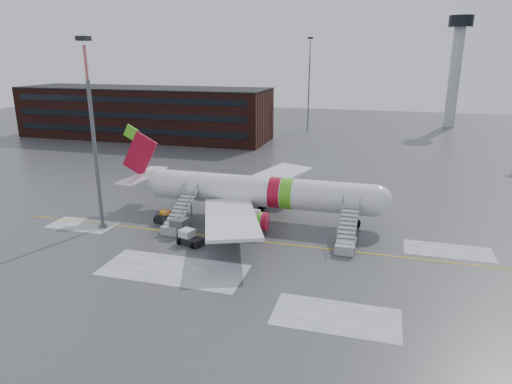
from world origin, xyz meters
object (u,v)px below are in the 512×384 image
(uld_container, at_px, (179,227))
(airstair_aft, at_px, (177,221))
(airliner, at_px, (253,191))
(airstair_fwd, at_px, (347,239))
(pushback_tug, at_px, (189,238))
(light_mast_near, at_px, (93,133))
(baggage_tractor, at_px, (166,218))

(uld_container, bearing_deg, airstair_aft, 123.71)
(airliner, relative_size, airstair_aft, 4.55)
(airstair_fwd, xyz_separation_m, pushback_tug, (-16.60, -3.61, -0.36))
(uld_container, bearing_deg, pushback_tug, -45.12)
(airstair_fwd, xyz_separation_m, light_mast_near, (-28.63, -1.88, 10.32))
(airliner, relative_size, baggage_tractor, 11.70)
(airliner, relative_size, light_mast_near, 1.61)
(pushback_tug, height_order, uld_container, uld_container)
(airliner, relative_size, pushback_tug, 11.25)
(pushback_tug, bearing_deg, airliner, 66.97)
(airliner, relative_size, uld_container, 13.92)
(uld_container, xyz_separation_m, light_mast_near, (-9.81, -0.48, 10.50))
(uld_container, height_order, baggage_tractor, uld_container)
(airliner, distance_m, light_mast_near, 20.03)
(airliner, xyz_separation_m, pushback_tug, (-4.31, -10.15, -2.72))
(baggage_tractor, bearing_deg, airstair_fwd, -4.24)
(light_mast_near, bearing_deg, baggage_tractor, 28.20)
(airstair_aft, xyz_separation_m, pushback_tug, (3.14, -3.61, -0.36))
(airliner, relative_size, airstair_fwd, 4.55)
(airstair_fwd, height_order, airstair_aft, same)
(airstair_aft, distance_m, light_mast_near, 13.74)
(airstair_aft, relative_size, pushback_tug, 2.47)
(airliner, height_order, baggage_tractor, airliner)
(pushback_tug, height_order, baggage_tractor, pushback_tug)
(uld_container, relative_size, baggage_tractor, 0.84)
(pushback_tug, relative_size, baggage_tractor, 1.04)
(pushback_tug, bearing_deg, light_mast_near, 171.77)
(light_mast_near, bearing_deg, uld_container, 2.80)
(baggage_tractor, bearing_deg, airstair_aft, -35.05)
(airstair_fwd, distance_m, baggage_tractor, 22.14)
(airstair_aft, bearing_deg, airliner, 41.24)
(airstair_fwd, height_order, pushback_tug, airstair_fwd)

